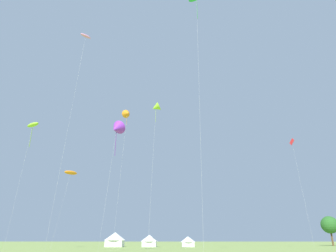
{
  "coord_description": "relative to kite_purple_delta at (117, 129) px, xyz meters",
  "views": [
    {
      "loc": [
        0.79,
        -5.38,
        1.95
      ],
      "look_at": [
        0.0,
        32.0,
        15.95
      ],
      "focal_mm": 32.14,
      "sensor_mm": 36.0,
      "label": 1
    }
  ],
  "objects": [
    {
      "name": "tree_distant_left",
      "position": [
        53.14,
        42.19,
        -13.78
      ],
      "size": [
        4.67,
        4.67,
        7.83
      ],
      "color": "brown",
      "rests_on": "ground"
    },
    {
      "name": "kite_pink_parafoil",
      "position": [
        -6.72,
        -1.0,
        17.88
      ],
      "size": [
        2.78,
        2.69,
        37.75
      ],
      "color": "pink",
      "rests_on": "ground"
    },
    {
      "name": "festival_tent_right",
      "position": [
        12.88,
        30.67,
        -17.94
      ],
      "size": [
        3.67,
        3.67,
        2.38
      ],
      "color": "white",
      "rests_on": "ground"
    },
    {
      "name": "kite_red_diamond",
      "position": [
        35.61,
        16.28,
        2.0
      ],
      "size": [
        0.66,
        3.08,
        22.76
      ],
      "color": "red",
      "rests_on": "ground"
    },
    {
      "name": "festival_tent_center",
      "position": [
        3.5,
        30.67,
        -17.74
      ],
      "size": [
        4.21,
        4.21,
        2.74
      ],
      "color": "white",
      "rests_on": "ground"
    },
    {
      "name": "kite_orange_delta",
      "position": [
        0.59,
        6.31,
        5.39
      ],
      "size": [
        2.26,
        2.85,
        25.61
      ],
      "color": "orange",
      "rests_on": "ground"
    },
    {
      "name": "kite_lime_delta",
      "position": [
        6.57,
        0.01,
        3.82
      ],
      "size": [
        1.79,
        2.13,
        24.01
      ],
      "color": "#99DB2D",
      "rests_on": "ground"
    },
    {
      "name": "kite_lime_parafoil",
      "position": [
        -18.39,
        7.94,
        3.8
      ],
      "size": [
        3.61,
        3.36,
        23.65
      ],
      "color": "#99DB2D",
      "rests_on": "ground"
    },
    {
      "name": "festival_tent_left",
      "position": [
        -4.93,
        30.67,
        -17.42
      ],
      "size": [
        5.12,
        5.12,
        3.33
      ],
      "color": "white",
      "rests_on": "ground"
    },
    {
      "name": "kite_purple_delta",
      "position": [
        0.0,
        0.0,
        0.0
      ],
      "size": [
        3.26,
        3.55,
        20.77
      ],
      "color": "purple",
      "rests_on": "ground"
    },
    {
      "name": "kite_orange_parafoil",
      "position": [
        -12.12,
        14.85,
        -4.39
      ],
      "size": [
        3.29,
        2.91,
        15.41
      ],
      "color": "orange",
      "rests_on": "ground"
    }
  ]
}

